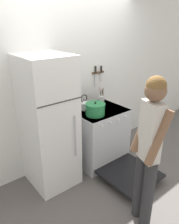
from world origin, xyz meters
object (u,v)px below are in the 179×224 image
at_px(dutch_oven_pot, 95,109).
at_px(person, 149,148).
at_px(refrigerator, 49,124).
at_px(stove_range, 99,136).
at_px(tea_kettle, 84,105).
at_px(utensil_jar, 102,99).

distance_m(dutch_oven_pot, person, 1.11).
relative_size(refrigerator, stove_range, 1.27).
distance_m(tea_kettle, utensil_jar, 0.36).
bearing_deg(utensil_jar, dutch_oven_pot, -142.94).
relative_size(utensil_jar, person, 0.16).
height_order(stove_range, dutch_oven_pot, dutch_oven_pot).
bearing_deg(refrigerator, tea_kettle, 9.62).
height_order(stove_range, person, person).
bearing_deg(tea_kettle, stove_range, -46.93).
distance_m(dutch_oven_pot, utensil_jar, 0.47).
relative_size(refrigerator, tea_kettle, 7.61).
distance_m(refrigerator, tea_kettle, 0.69).
distance_m(dutch_oven_pot, tea_kettle, 0.28).
xyz_separation_m(stove_range, person, (-0.41, -1.19, 0.52)).
height_order(stove_range, tea_kettle, tea_kettle).
relative_size(refrigerator, dutch_oven_pot, 5.48).
bearing_deg(dutch_oven_pot, stove_range, 29.42).
xyz_separation_m(stove_range, dutch_oven_pot, (-0.18, -0.10, 0.53)).
distance_m(stove_range, utensil_jar, 0.59).
relative_size(stove_range, dutch_oven_pot, 4.30).
height_order(stove_range, utensil_jar, utensil_jar).
distance_m(refrigerator, stove_range, 0.95).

